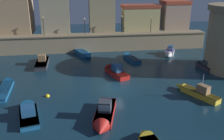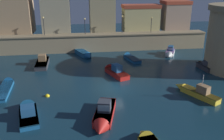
% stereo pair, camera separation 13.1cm
% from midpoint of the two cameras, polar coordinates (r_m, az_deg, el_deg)
% --- Properties ---
extents(ground_plane, '(104.39, 104.39, 0.00)m').
position_cam_midpoint_polar(ground_plane, '(32.11, 0.41, -4.12)').
color(ground_plane, '#112D3D').
extents(quay_wall, '(42.95, 2.93, 3.39)m').
position_cam_midpoint_polar(quay_wall, '(49.25, -2.84, 6.53)').
color(quay_wall, '#9E8966').
rests_on(quay_wall, ground).
extents(old_town_backdrop, '(40.29, 6.08, 9.24)m').
position_cam_midpoint_polar(old_town_backdrop, '(51.71, -7.53, 13.07)').
color(old_town_backdrop, tan).
rests_on(old_town_backdrop, ground).
extents(quay_lamp_0, '(0.32, 0.32, 3.54)m').
position_cam_midpoint_polar(quay_lamp_0, '(48.70, -15.88, 10.49)').
color(quay_lamp_0, black).
rests_on(quay_lamp_0, quay_wall).
extents(quay_lamp_1, '(0.32, 0.32, 3.15)m').
position_cam_midpoint_polar(quay_lamp_1, '(48.33, -6.53, 10.77)').
color(quay_lamp_1, black).
rests_on(quay_lamp_1, quay_wall).
extents(quay_lamp_2, '(0.32, 0.32, 3.50)m').
position_cam_midpoint_polar(quay_lamp_2, '(49.06, 2.25, 11.25)').
color(quay_lamp_2, black).
rests_on(quay_lamp_2, quay_wall).
extents(quay_lamp_3, '(0.32, 0.32, 3.11)m').
position_cam_midpoint_polar(quay_lamp_3, '(50.50, 9.02, 11.01)').
color(quay_lamp_3, black).
rests_on(quay_lamp_3, quay_wall).
extents(moored_boat_0, '(3.61, 6.20, 2.09)m').
position_cam_midpoint_polar(moored_boat_0, '(36.65, 0.35, -0.15)').
color(moored_boat_0, red).
rests_on(moored_boat_0, ground).
extents(moored_boat_1, '(1.68, 4.33, 2.91)m').
position_cam_midpoint_polar(moored_boat_1, '(41.49, 20.53, 1.00)').
color(moored_boat_1, '#333338').
rests_on(moored_boat_1, ground).
extents(moored_boat_2, '(2.95, 6.03, 1.97)m').
position_cam_midpoint_polar(moored_boat_2, '(27.26, -19.10, -9.02)').
color(moored_boat_2, '#195689').
rests_on(moored_boat_2, ground).
extents(moored_boat_3, '(1.87, 7.47, 1.32)m').
position_cam_midpoint_polar(moored_boat_3, '(34.57, -23.61, -3.62)').
color(moored_boat_3, '#195689').
rests_on(moored_boat_3, ground).
extents(moored_boat_4, '(3.65, 5.96, 1.44)m').
position_cam_midpoint_polar(moored_boat_4, '(45.89, -6.67, 3.77)').
color(moored_boat_4, '#195689').
rests_on(moored_boat_4, ground).
extents(moored_boat_7, '(2.00, 7.11, 2.24)m').
position_cam_midpoint_polar(moored_boat_7, '(42.95, -15.97, 2.06)').
color(moored_boat_7, '#333338').
rests_on(moored_boat_7, ground).
extents(moored_boat_8, '(3.36, 4.93, 1.88)m').
position_cam_midpoint_polar(moored_boat_8, '(47.33, 13.24, 4.01)').
color(moored_boat_8, white).
rests_on(moored_boat_8, ground).
extents(moored_boat_9, '(2.69, 5.73, 1.38)m').
position_cam_midpoint_polar(moored_boat_9, '(44.14, 4.01, 3.00)').
color(moored_boat_9, '#195689').
rests_on(moored_boat_9, ground).
extents(moored_boat_10, '(3.85, 6.13, 3.14)m').
position_cam_midpoint_polar(moored_boat_10, '(31.48, 18.85, -4.75)').
color(moored_boat_10, gold).
rests_on(moored_boat_10, ground).
extents(moored_boat_13, '(3.25, 6.64, 2.31)m').
position_cam_midpoint_polar(moored_boat_13, '(24.63, -2.03, -10.71)').
color(moored_boat_13, red).
rests_on(moored_boat_13, ground).
extents(mooring_buoy_0, '(0.57, 0.57, 0.57)m').
position_cam_midpoint_polar(mooring_buoy_0, '(30.77, -14.98, -5.98)').
color(mooring_buoy_0, yellow).
rests_on(mooring_buoy_0, ground).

